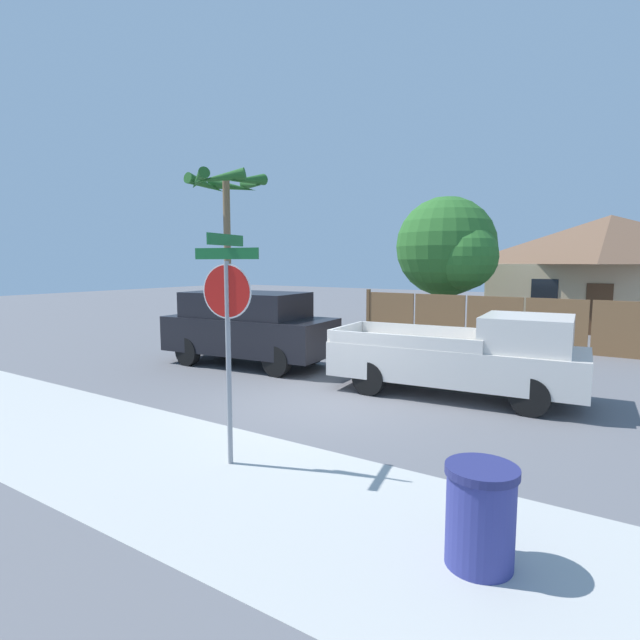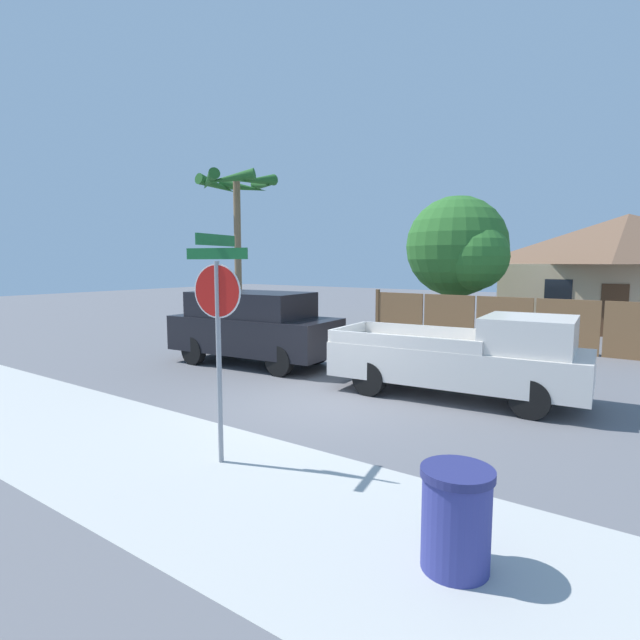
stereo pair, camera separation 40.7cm
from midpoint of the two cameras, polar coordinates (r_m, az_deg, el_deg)
ground_plane at (r=10.01m, az=1.03°, el=-9.58°), size 80.00×80.00×0.00m
sidewalk_strip at (r=7.49m, az=-15.41°, el=-15.47°), size 36.00×3.20×0.01m
wooden_fence at (r=17.11m, az=26.99°, el=-0.67°), size 13.30×0.12×1.77m
house at (r=25.23m, az=31.92°, el=4.97°), size 9.31×7.92×4.84m
oak_tree at (r=19.83m, az=16.32°, el=7.82°), size 4.01×3.82×5.31m
palm_tree at (r=20.61m, az=-8.92°, el=13.85°), size 3.07×3.29×6.28m
red_suv at (r=13.72m, az=-6.78°, el=-0.65°), size 4.79×2.37×1.99m
orange_pickup at (r=10.75m, az=17.62°, el=-4.14°), size 5.24×2.36×1.75m
stop_sign at (r=6.86m, az=-9.95°, el=1.17°), size 0.95×0.85×3.16m
trash_bin at (r=5.06m, az=17.68°, el=-20.81°), size 0.66×0.66×0.95m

